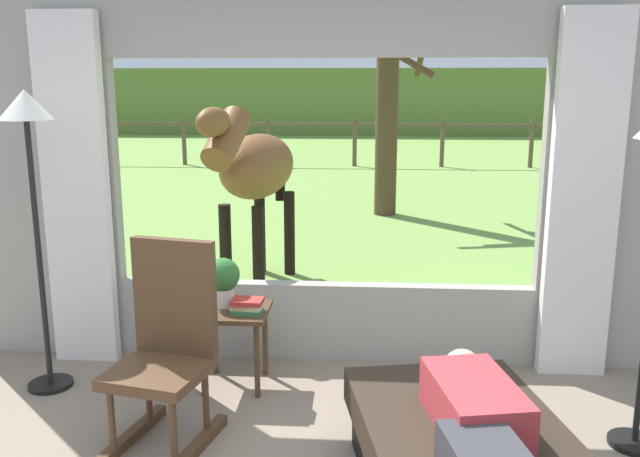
{
  "coord_description": "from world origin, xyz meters",
  "views": [
    {
      "loc": [
        0.28,
        -2.28,
        1.95
      ],
      "look_at": [
        0.0,
        1.8,
        1.05
      ],
      "focal_mm": 37.71,
      "sensor_mm": 36.0,
      "label": 1
    }
  ],
  "objects_px": {
    "reclining_person": "(481,428)",
    "horse": "(254,169)",
    "floor_lamp_left": "(29,151)",
    "pasture_tree": "(388,95)",
    "side_table": "(235,323)",
    "rocking_chair": "(167,347)",
    "book_stack": "(247,306)",
    "potted_plant": "(223,279)"
  },
  "relations": [
    {
      "from": "book_stack",
      "to": "horse",
      "type": "relative_size",
      "value": 0.12
    },
    {
      "from": "rocking_chair",
      "to": "floor_lamp_left",
      "type": "bearing_deg",
      "value": 161.79
    },
    {
      "from": "horse",
      "to": "floor_lamp_left",
      "type": "bearing_deg",
      "value": 78.15
    },
    {
      "from": "side_table",
      "to": "pasture_tree",
      "type": "relative_size",
      "value": 0.14
    },
    {
      "from": "side_table",
      "to": "reclining_person",
      "type": "bearing_deg",
      "value": -46.86
    },
    {
      "from": "side_table",
      "to": "book_stack",
      "type": "relative_size",
      "value": 2.47
    },
    {
      "from": "horse",
      "to": "book_stack",
      "type": "bearing_deg",
      "value": 110.65
    },
    {
      "from": "book_stack",
      "to": "floor_lamp_left",
      "type": "distance_m",
      "value": 1.62
    },
    {
      "from": "horse",
      "to": "pasture_tree",
      "type": "relative_size",
      "value": 0.49
    },
    {
      "from": "reclining_person",
      "to": "pasture_tree",
      "type": "distance_m",
      "value": 7.29
    },
    {
      "from": "side_table",
      "to": "floor_lamp_left",
      "type": "bearing_deg",
      "value": -174.73
    },
    {
      "from": "floor_lamp_left",
      "to": "pasture_tree",
      "type": "xyz_separation_m",
      "value": [
        2.32,
        5.87,
        0.22
      ]
    },
    {
      "from": "reclining_person",
      "to": "horse",
      "type": "height_order",
      "value": "horse"
    },
    {
      "from": "book_stack",
      "to": "horse",
      "type": "distance_m",
      "value": 2.24
    },
    {
      "from": "potted_plant",
      "to": "pasture_tree",
      "type": "distance_m",
      "value": 5.92
    },
    {
      "from": "side_table",
      "to": "rocking_chair",
      "type": "bearing_deg",
      "value": -107.99
    },
    {
      "from": "reclining_person",
      "to": "rocking_chair",
      "type": "distance_m",
      "value": 1.72
    },
    {
      "from": "book_stack",
      "to": "pasture_tree",
      "type": "height_order",
      "value": "pasture_tree"
    },
    {
      "from": "reclining_person",
      "to": "potted_plant",
      "type": "xyz_separation_m",
      "value": [
        -1.41,
        1.48,
        0.18
      ]
    },
    {
      "from": "potted_plant",
      "to": "book_stack",
      "type": "xyz_separation_m",
      "value": [
        0.18,
        -0.12,
        -0.14
      ]
    },
    {
      "from": "rocking_chair",
      "to": "floor_lamp_left",
      "type": "relative_size",
      "value": 0.59
    },
    {
      "from": "book_stack",
      "to": "floor_lamp_left",
      "type": "relative_size",
      "value": 0.11
    },
    {
      "from": "rocking_chair",
      "to": "side_table",
      "type": "distance_m",
      "value": 0.75
    },
    {
      "from": "rocking_chair",
      "to": "potted_plant",
      "type": "relative_size",
      "value": 3.5
    },
    {
      "from": "potted_plant",
      "to": "rocking_chair",
      "type": "bearing_deg",
      "value": -100.99
    },
    {
      "from": "reclining_person",
      "to": "side_table",
      "type": "xyz_separation_m",
      "value": [
        -1.33,
        1.42,
        -0.1
      ]
    },
    {
      "from": "side_table",
      "to": "book_stack",
      "type": "bearing_deg",
      "value": -31.69
    },
    {
      "from": "side_table",
      "to": "floor_lamp_left",
      "type": "height_order",
      "value": "floor_lamp_left"
    },
    {
      "from": "reclining_person",
      "to": "floor_lamp_left",
      "type": "xyz_separation_m",
      "value": [
        -2.53,
        1.31,
        1.01
      ]
    },
    {
      "from": "side_table",
      "to": "floor_lamp_left",
      "type": "distance_m",
      "value": 1.64
    },
    {
      "from": "side_table",
      "to": "pasture_tree",
      "type": "bearing_deg",
      "value": 78.97
    },
    {
      "from": "rocking_chair",
      "to": "horse",
      "type": "height_order",
      "value": "horse"
    },
    {
      "from": "potted_plant",
      "to": "floor_lamp_left",
      "type": "bearing_deg",
      "value": -171.34
    },
    {
      "from": "floor_lamp_left",
      "to": "potted_plant",
      "type": "bearing_deg",
      "value": 8.66
    },
    {
      "from": "potted_plant",
      "to": "floor_lamp_left",
      "type": "xyz_separation_m",
      "value": [
        -1.12,
        -0.17,
        0.83
      ]
    },
    {
      "from": "side_table",
      "to": "pasture_tree",
      "type": "distance_m",
      "value": 6.01
    },
    {
      "from": "rocking_chair",
      "to": "pasture_tree",
      "type": "relative_size",
      "value": 0.3
    },
    {
      "from": "floor_lamp_left",
      "to": "side_table",
      "type": "bearing_deg",
      "value": 5.27
    },
    {
      "from": "book_stack",
      "to": "floor_lamp_left",
      "type": "xyz_separation_m",
      "value": [
        -1.3,
        -0.05,
        0.97
      ]
    },
    {
      "from": "reclining_person",
      "to": "floor_lamp_left",
      "type": "distance_m",
      "value": 3.03
    },
    {
      "from": "pasture_tree",
      "to": "horse",
      "type": "bearing_deg",
      "value": -109.81
    },
    {
      "from": "rocking_chair",
      "to": "potted_plant",
      "type": "xyz_separation_m",
      "value": [
        0.15,
        0.76,
        0.16
      ]
    }
  ]
}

